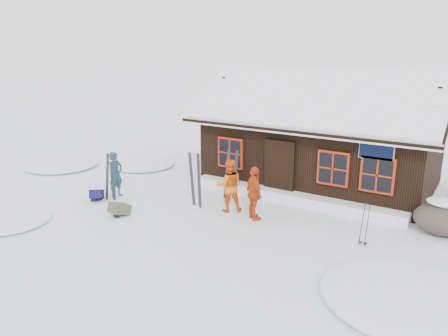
{
  "coord_description": "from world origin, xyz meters",
  "views": [
    {
      "loc": [
        7.1,
        -10.9,
        5.2
      ],
      "look_at": [
        -0.3,
        0.73,
        1.3
      ],
      "focal_mm": 35.0,
      "sensor_mm": 36.0,
      "label": 1
    }
  ],
  "objects": [
    {
      "name": "ground",
      "position": [
        0.0,
        0.0,
        0.0
      ],
      "size": [
        120.0,
        120.0,
        0.0
      ],
      "primitive_type": "plane",
      "color": "white",
      "rests_on": "ground"
    },
    {
      "name": "mountain_hut",
      "position": [
        1.5,
        4.98,
        1.58
      ],
      "size": [
        8.9,
        6.09,
        4.42
      ],
      "color": "black",
      "rests_on": "ground"
    },
    {
      "name": "backpack_blue",
      "position": [
        -4.29,
        -1.22,
        0.15
      ],
      "size": [
        0.67,
        0.7,
        0.3
      ],
      "primitive_type": "cube",
      "rotation": [
        0.0,
        0.0,
        0.66
      ],
      "color": "#100F42",
      "rests_on": "ground"
    },
    {
      "name": "skier_orange_left",
      "position": [
        0.12,
        0.38,
        0.87
      ],
      "size": [
        1.07,
        1.04,
        1.73
      ],
      "primitive_type": "imported",
      "rotation": [
        0.0,
        0.0,
        3.81
      ],
      "color": "#E25710",
      "rests_on": "ground"
    },
    {
      "name": "backpack_olive",
      "position": [
        -2.57,
        -1.82,
        0.16
      ],
      "size": [
        0.52,
        0.64,
        0.32
      ],
      "primitive_type": "cube",
      "rotation": [
        0.0,
        0.0,
        -0.15
      ],
      "color": "#464632",
      "rests_on": "ground"
    },
    {
      "name": "boulder",
      "position": [
        6.2,
        2.08,
        0.49
      ],
      "size": [
        1.64,
        1.23,
        0.96
      ],
      "color": "#49403A",
      "rests_on": "ground"
    },
    {
      "name": "skier_crouched",
      "position": [
        -0.77,
        2.03,
        0.49
      ],
      "size": [
        0.5,
        0.34,
        0.99
      ],
      "primitive_type": "imported",
      "rotation": [
        0.0,
        0.0,
        0.06
      ],
      "color": "black",
      "rests_on": "ground"
    },
    {
      "name": "ski_pair_left",
      "position": [
        -3.85,
        -0.93,
        0.8
      ],
      "size": [
        0.52,
        0.16,
        1.71
      ],
      "rotation": [
        0.0,
        0.0,
        0.17
      ],
      "color": "black",
      "rests_on": "ground"
    },
    {
      "name": "ski_pair_right",
      "position": [
        -0.5,
        1.5,
        0.84
      ],
      "size": [
        0.49,
        0.26,
        1.78
      ],
      "rotation": [
        0.0,
        0.0,
        0.46
      ],
      "color": "black",
      "rests_on": "ground"
    },
    {
      "name": "skier_orange_right",
      "position": [
        1.15,
        0.18,
        0.84
      ],
      "size": [
        1.03,
        0.94,
        1.69
      ],
      "primitive_type": "imported",
      "rotation": [
        0.0,
        0.0,
        2.47
      ],
      "color": "#BA3A13",
      "rests_on": "ground"
    },
    {
      "name": "snow_mounds",
      "position": [
        1.65,
        1.86,
        0.0
      ],
      "size": [
        20.6,
        13.2,
        0.48
      ],
      "color": "white",
      "rests_on": "ground"
    },
    {
      "name": "ski_pair_mid",
      "position": [
        -1.05,
        0.17,
        0.89
      ],
      "size": [
        0.53,
        0.11,
        1.87
      ],
      "rotation": [
        0.0,
        0.0,
        -0.07
      ],
      "color": "black",
      "rests_on": "ground"
    },
    {
      "name": "skier_teal",
      "position": [
        -3.98,
        -0.58,
        0.81
      ],
      "size": [
        0.4,
        0.6,
        1.63
      ],
      "primitive_type": "imported",
      "rotation": [
        0.0,
        0.0,
        1.55
      ],
      "color": "navy",
      "rests_on": "ground"
    },
    {
      "name": "ski_poles",
      "position": [
        4.5,
        0.14,
        0.59
      ],
      "size": [
        0.23,
        0.11,
        1.26
      ],
      "color": "black",
      "rests_on": "ground"
    },
    {
      "name": "snow_drift",
      "position": [
        1.5,
        2.25,
        0.17
      ],
      "size": [
        7.6,
        0.6,
        0.35
      ],
      "primitive_type": "cube",
      "color": "white",
      "rests_on": "ground"
    }
  ]
}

